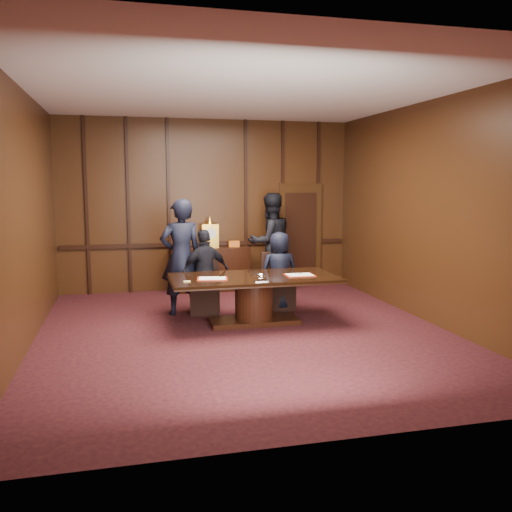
{
  "coord_description": "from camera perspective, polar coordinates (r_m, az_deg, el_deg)",
  "views": [
    {
      "loc": [
        -1.71,
        -7.65,
        2.23
      ],
      "look_at": [
        0.34,
        0.71,
        1.05
      ],
      "focal_mm": 38.0,
      "sensor_mm": 36.0,
      "label": 1
    }
  ],
  "objects": [
    {
      "name": "witness_left",
      "position": [
        9.18,
        -7.88,
        -0.11
      ],
      "size": [
        0.77,
        0.57,
        1.95
      ],
      "primitive_type": "imported",
      "rotation": [
        0.0,
        0.0,
        3.29
      ],
      "color": "black",
      "rests_on": "ground"
    },
    {
      "name": "conference_table",
      "position": [
        8.56,
        -0.22,
        -3.79
      ],
      "size": [
        2.62,
        1.32,
        0.76
      ],
      "color": "black",
      "rests_on": "ground"
    },
    {
      "name": "sideboard",
      "position": [
        11.18,
        -4.83,
        -1.2
      ],
      "size": [
        1.6,
        0.45,
        1.54
      ],
      "color": "black",
      "rests_on": "ground"
    },
    {
      "name": "chair_right",
      "position": [
        9.6,
        2.31,
        -3.85
      ],
      "size": [
        0.52,
        0.52,
        0.99
      ],
      "rotation": [
        0.0,
        0.0,
        0.09
      ],
      "color": "black",
      "rests_on": "ground"
    },
    {
      "name": "notepad",
      "position": [
        8.09,
        -7.28,
        -2.67
      ],
      "size": [
        0.1,
        0.07,
        0.01
      ],
      "primitive_type": "cube",
      "rotation": [
        0.0,
        0.0,
        -0.02
      ],
      "color": "#D7BD69",
      "rests_on": "conference_table"
    },
    {
      "name": "folder_right",
      "position": [
        8.59,
        4.61,
        -2.01
      ],
      "size": [
        0.47,
        0.34,
        0.02
      ],
      "rotation": [
        0.0,
        0.0,
        -0.02
      ],
      "color": "#98220E",
      "rests_on": "conference_table"
    },
    {
      "name": "chair_left",
      "position": [
        9.33,
        -5.36,
        -4.22
      ],
      "size": [
        0.57,
        0.57,
        0.99
      ],
      "rotation": [
        0.0,
        0.0,
        -0.21
      ],
      "color": "black",
      "rests_on": "ground"
    },
    {
      "name": "folder_left",
      "position": [
        8.28,
        -4.62,
        -2.39
      ],
      "size": [
        0.51,
        0.4,
        0.02
      ],
      "rotation": [
        0.0,
        0.0,
        -0.17
      ],
      "color": "#98220E",
      "rests_on": "conference_table"
    },
    {
      "name": "inkstand",
      "position": [
        8.07,
        0.53,
        -2.29
      ],
      "size": [
        0.2,
        0.14,
        0.12
      ],
      "color": "white",
      "rests_on": "conference_table"
    },
    {
      "name": "signatory_left",
      "position": [
        9.17,
        -5.35,
        -1.69
      ],
      "size": [
        0.91,
        0.55,
        1.44
      ],
      "primitive_type": "imported",
      "rotation": [
        0.0,
        0.0,
        3.39
      ],
      "color": "black",
      "rests_on": "ground"
    },
    {
      "name": "signatory_right",
      "position": [
        9.45,
        2.47,
        -1.58
      ],
      "size": [
        0.69,
        0.46,
        1.38
      ],
      "primitive_type": "imported",
      "rotation": [
        0.0,
        0.0,
        3.17
      ],
      "color": "black",
      "rests_on": "ground"
    },
    {
      "name": "witness_right",
      "position": [
        11.03,
        1.5,
        1.43
      ],
      "size": [
        1.15,
        0.99,
        2.01
      ],
      "primitive_type": "imported",
      "rotation": [
        0.0,
        0.0,
        3.41
      ],
      "color": "black",
      "rests_on": "ground"
    },
    {
      "name": "room",
      "position": [
        8.0,
        -0.95,
        4.17
      ],
      "size": [
        7.0,
        7.04,
        3.5
      ],
      "color": "black",
      "rests_on": "ground"
    }
  ]
}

